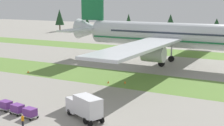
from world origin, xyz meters
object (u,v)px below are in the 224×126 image
object	(u,v)px
cargo_dolly_lead	(6,105)
cargo_dolly_third	(30,112)
airliner	(176,35)
catering_truck	(84,106)
cargo_dolly_second	(17,108)
taxiway_marker_0	(125,82)
taxiway_marker_3	(108,82)
taxiway_marker_2	(28,72)
ground_crew_marshaller	(23,120)

from	to	relation	value
cargo_dolly_lead	cargo_dolly_third	world-z (taller)	same
airliner	cargo_dolly_third	world-z (taller)	airliner
cargo_dolly_lead	catering_truck	size ratio (longest dim) A/B	0.33
catering_truck	cargo_dolly_third	bearing A→B (deg)	140.84
cargo_dolly_second	taxiway_marker_0	distance (m)	25.39
airliner	taxiway_marker_3	size ratio (longest dim) A/B	162.44
cargo_dolly_lead	taxiway_marker_2	world-z (taller)	cargo_dolly_lead
cargo_dolly_second	catering_truck	xyz separation A→B (m)	(10.11, 3.11, 1.03)
taxiway_marker_2	catering_truck	bearing A→B (deg)	-34.62
airliner	cargo_dolly_second	bearing A→B (deg)	-10.35
cargo_dolly_third	taxiway_marker_0	size ratio (longest dim) A/B	4.64
ground_crew_marshaller	taxiway_marker_3	distance (m)	26.43
taxiway_marker_0	taxiway_marker_3	bearing A→B (deg)	-155.19
airliner	taxiway_marker_0	world-z (taller)	airliner
catering_truck	taxiway_marker_2	xyz separation A→B (m)	(-28.82, 19.89, -1.70)
catering_truck	ground_crew_marshaller	distance (m)	8.84
ground_crew_marshaller	taxiway_marker_3	size ratio (longest dim) A/B	3.68
cargo_dolly_second	ground_crew_marshaller	bearing A→B (deg)	-120.16
cargo_dolly_lead	taxiway_marker_2	distance (m)	27.58
taxiway_marker_0	cargo_dolly_third	bearing A→B (deg)	-98.30
taxiway_marker_3	cargo_dolly_third	bearing A→B (deg)	-91.09
airliner	cargo_dolly_lead	bearing A→B (deg)	-13.68
cargo_dolly_third	taxiway_marker_3	bearing A→B (deg)	7.61
catering_truck	ground_crew_marshaller	size ratio (longest dim) A/B	4.18
ground_crew_marshaller	cargo_dolly_third	bearing A→B (deg)	-42.50
catering_truck	cargo_dolly_second	bearing A→B (deg)	131.84
cargo_dolly_third	taxiway_marker_0	xyz separation A→B (m)	(3.64, 24.97, -0.66)
cargo_dolly_third	catering_truck	distance (m)	8.13
airliner	ground_crew_marshaller	size ratio (longest dim) A/B	44.11
ground_crew_marshaller	taxiway_marker_0	distance (m)	28.00
cargo_dolly_third	taxiway_marker_2	world-z (taller)	cargo_dolly_third
cargo_dolly_lead	taxiway_marker_0	world-z (taller)	cargo_dolly_lead
cargo_dolly_third	cargo_dolly_second	bearing A→B (deg)	90.00
airliner	taxiway_marker_2	distance (m)	39.22
taxiway_marker_3	catering_truck	bearing A→B (deg)	-71.20
cargo_dolly_lead	taxiway_marker_3	size ratio (longest dim) A/B	5.08
taxiway_marker_0	taxiway_marker_3	distance (m)	3.52
cargo_dolly_second	cargo_dolly_third	bearing A→B (deg)	-90.00
cargo_dolly_third	ground_crew_marshaller	xyz separation A→B (m)	(1.29, -2.91, 0.03)
catering_truck	taxiway_marker_0	xyz separation A→B (m)	(-3.60, 21.43, -1.69)
cargo_dolly_lead	catering_truck	xyz separation A→B (m)	(12.97, 2.67, 1.03)
airliner	cargo_dolly_second	xyz separation A→B (m)	(-9.97, -48.59, -7.16)
cargo_dolly_lead	taxiway_marker_0	xyz separation A→B (m)	(9.38, 24.10, -0.66)
cargo_dolly_second	ground_crew_marshaller	world-z (taller)	ground_crew_marshaller
cargo_dolly_lead	taxiway_marker_3	distance (m)	23.46
cargo_dolly_second	cargo_dolly_third	size ratio (longest dim) A/B	1.00
cargo_dolly_lead	ground_crew_marshaller	bearing A→B (deg)	-109.65
ground_crew_marshaller	taxiway_marker_2	xyz separation A→B (m)	(-22.87, 26.35, -0.70)
airliner	cargo_dolly_second	size ratio (longest dim) A/B	31.96
taxiway_marker_0	taxiway_marker_3	world-z (taller)	taxiway_marker_0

